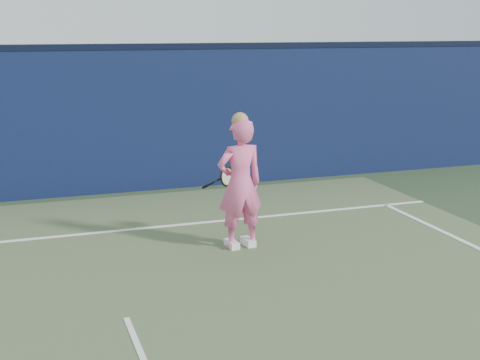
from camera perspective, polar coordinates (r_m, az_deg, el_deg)
name	(u,v)px	position (r m, az deg, el deg)	size (l,w,h in m)	color
backstop_wall	(71,124)	(11.96, -14.24, 4.68)	(24.00, 0.40, 2.50)	#0D1C3C
wall_cap	(66,47)	(11.85, -14.60, 10.91)	(24.00, 0.42, 0.10)	black
player	(240,183)	(8.79, 0.00, -0.30)	(0.67, 0.47, 1.82)	pink
racket	(225,177)	(9.21, -1.26, 0.24)	(0.52, 0.22, 0.29)	black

